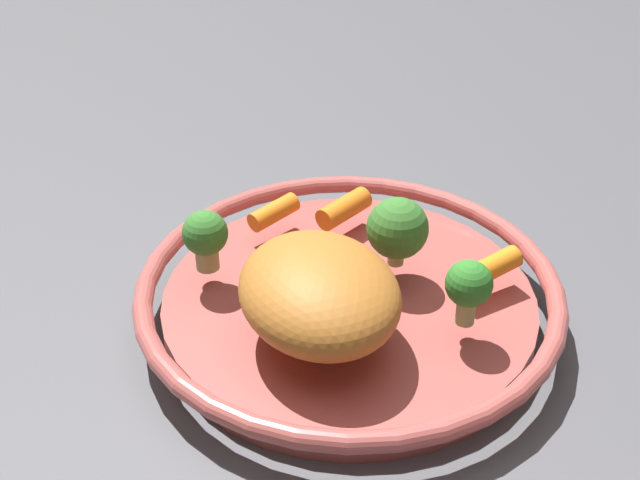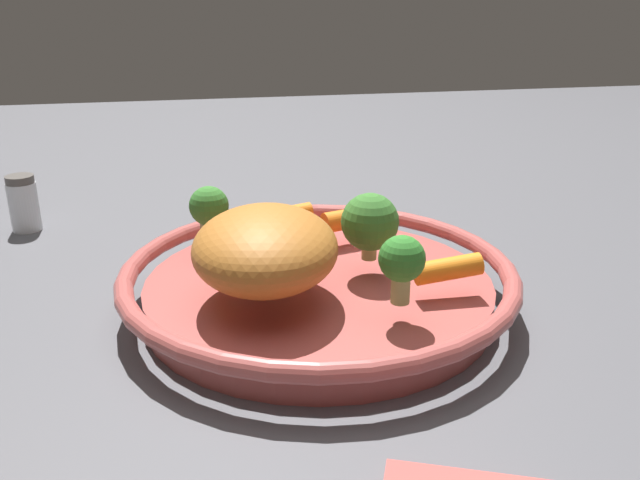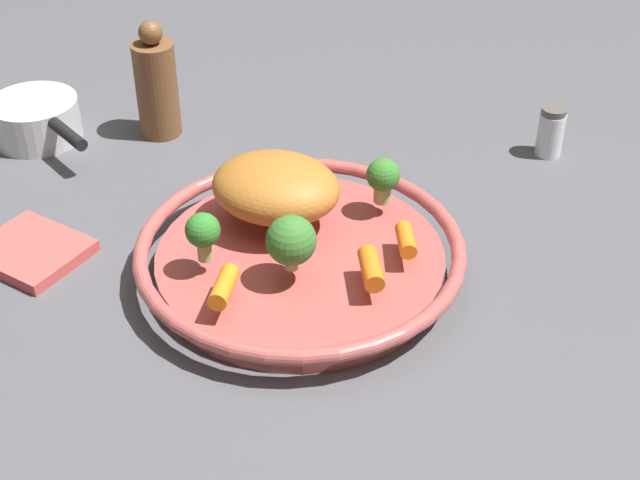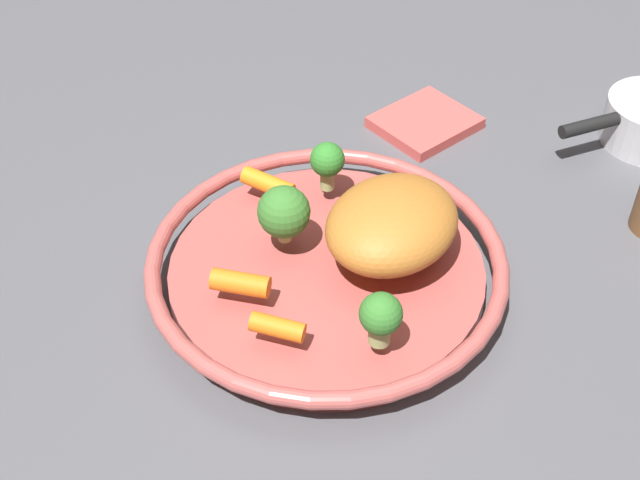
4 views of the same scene
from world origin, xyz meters
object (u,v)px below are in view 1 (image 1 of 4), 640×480
at_px(serving_bowl, 349,300).
at_px(roast_chicken_piece, 319,292).
at_px(baby_carrot_back, 489,269).
at_px(broccoli_floret_edge, 469,286).
at_px(baby_carrot_center, 344,209).
at_px(baby_carrot_near_rim, 274,212).
at_px(broccoli_floret_large, 205,236).
at_px(broccoli_floret_small, 399,230).

height_order(serving_bowl, roast_chicken_piece, roast_chicken_piece).
bearing_deg(baby_carrot_back, broccoli_floret_edge, 122.55).
bearing_deg(broccoli_floret_edge, serving_bowl, 26.88).
height_order(baby_carrot_center, broccoli_floret_edge, broccoli_floret_edge).
xyz_separation_m(serving_bowl, baby_carrot_near_rim, (0.11, 0.01, 0.03)).
bearing_deg(broccoli_floret_large, serving_bowl, -130.41).
distance_m(serving_bowl, broccoli_floret_edge, 0.12).
xyz_separation_m(broccoli_floret_edge, broccoli_floret_small, (0.09, -0.00, 0.00)).
distance_m(serving_bowl, broccoli_floret_large, 0.13).
bearing_deg(baby_carrot_center, broccoli_floret_small, 179.42).
distance_m(roast_chicken_piece, broccoli_floret_small, 0.10).
relative_size(baby_carrot_near_rim, baby_carrot_center, 0.89).
relative_size(baby_carrot_center, broccoli_floret_small, 0.89).
height_order(baby_carrot_near_rim, baby_carrot_back, baby_carrot_back).
bearing_deg(broccoli_floret_edge, broccoli_floret_large, 39.13).
xyz_separation_m(serving_bowl, roast_chicken_piece, (-0.04, 0.05, 0.05)).
bearing_deg(baby_carrot_back, serving_bowl, 59.79).
bearing_deg(broccoli_floret_small, broccoli_floret_edge, 179.76).
relative_size(roast_chicken_piece, baby_carrot_center, 2.64).
height_order(serving_bowl, baby_carrot_center, baby_carrot_center).
xyz_separation_m(broccoli_floret_large, broccoli_floret_small, (-0.08, -0.14, 0.00)).
bearing_deg(baby_carrot_center, serving_bowl, 149.76).
height_order(broccoli_floret_edge, broccoli_floret_large, broccoli_floret_edge).
height_order(roast_chicken_piece, baby_carrot_center, roast_chicken_piece).
bearing_deg(broccoli_floret_edge, baby_carrot_near_rim, 15.15).
distance_m(baby_carrot_near_rim, baby_carrot_back, 0.20).
bearing_deg(serving_bowl, baby_carrot_near_rim, 4.44).
bearing_deg(baby_carrot_near_rim, broccoli_floret_small, -154.17).
bearing_deg(baby_carrot_back, baby_carrot_near_rim, 32.46).
xyz_separation_m(baby_carrot_center, broccoli_floret_large, (-0.00, 0.14, 0.02)).
height_order(baby_carrot_back, broccoli_floret_large, broccoli_floret_large).
bearing_deg(baby_carrot_center, broccoli_floret_edge, 179.59).
distance_m(serving_bowl, roast_chicken_piece, 0.08).
height_order(serving_bowl, broccoli_floret_small, broccoli_floret_small).
bearing_deg(roast_chicken_piece, broccoli_floret_small, -71.26).
bearing_deg(broccoli_floret_large, baby_carrot_near_rim, -67.58).
distance_m(baby_carrot_back, broccoli_floret_large, 0.23).
bearing_deg(baby_carrot_near_rim, roast_chicken_piece, 163.83).
relative_size(roast_chicken_piece, baby_carrot_back, 2.53).
distance_m(serving_bowl, broccoli_floret_small, 0.07).
distance_m(broccoli_floret_edge, broccoli_floret_small, 0.09).
relative_size(roast_chicken_piece, baby_carrot_near_rim, 2.95).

